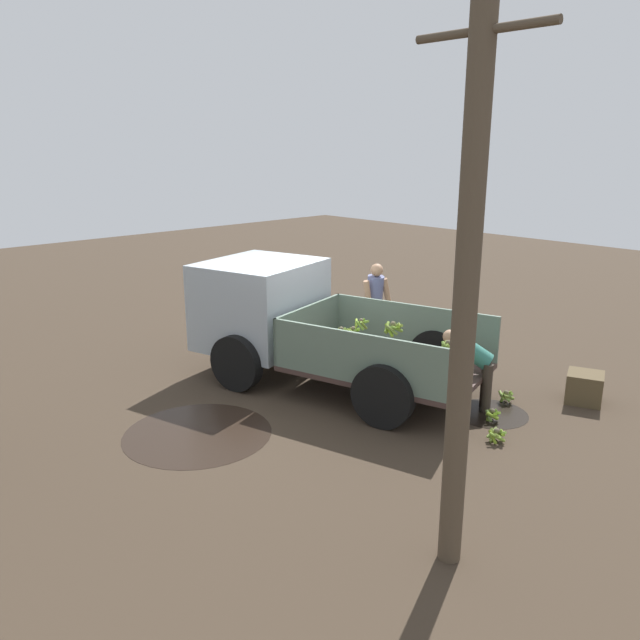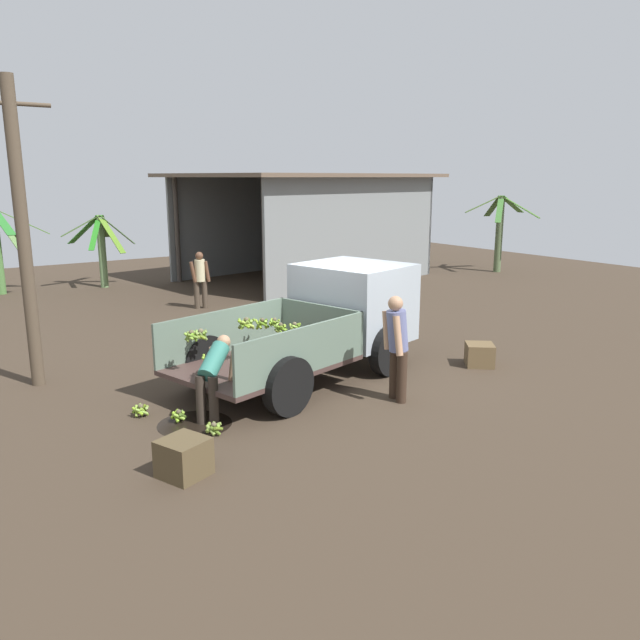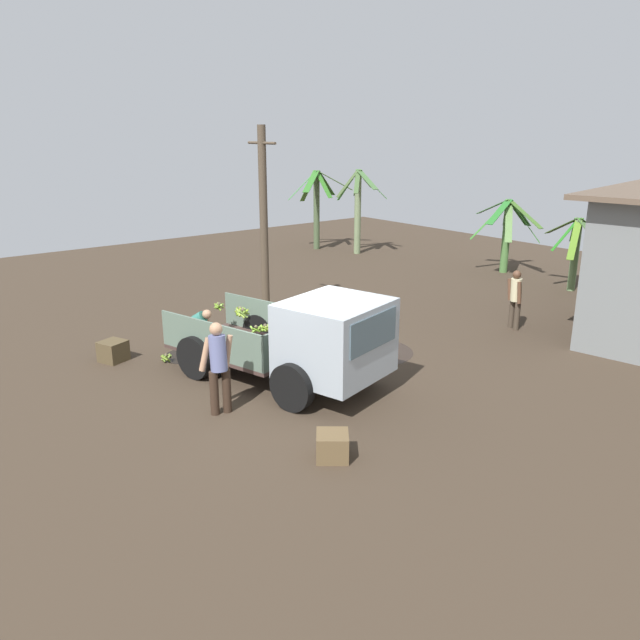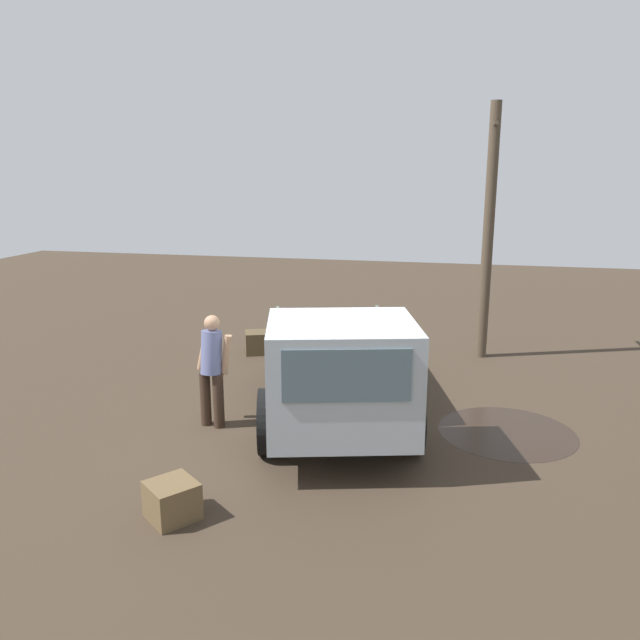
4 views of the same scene
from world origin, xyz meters
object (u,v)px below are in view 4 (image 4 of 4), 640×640
object	(u,v)px
person_worker_loading	(313,337)
utility_pole	(488,232)
banana_bunch_on_ground_1	(289,361)
banana_bunch_on_ground_2	(357,357)
wooden_crate_1	(172,500)
person_foreground_visitor	(212,365)
wooden_crate_0	(258,342)
banana_bunch_on_ground_0	(327,361)
cargo_truck	(339,376)

from	to	relation	value
person_worker_loading	utility_pole	bearing A→B (deg)	83.07
banana_bunch_on_ground_1	banana_bunch_on_ground_2	world-z (taller)	same
banana_bunch_on_ground_2	wooden_crate_1	xyz separation A→B (m)	(6.18, -1.08, 0.11)
person_foreground_visitor	wooden_crate_0	bearing A→B (deg)	20.05
banana_bunch_on_ground_1	wooden_crate_1	xyz separation A→B (m)	(5.58, 0.19, 0.10)
person_foreground_visitor	person_worker_loading	size ratio (longest dim) A/B	1.43
banana_bunch_on_ground_0	banana_bunch_on_ground_1	world-z (taller)	banana_bunch_on_ground_1
utility_pole	wooden_crate_0	bearing A→B (deg)	-80.36
banana_bunch_on_ground_0	wooden_crate_1	size ratio (longest dim) A/B	0.49
banana_bunch_on_ground_0	wooden_crate_0	xyz separation A→B (m)	(-0.58, -1.64, 0.12)
wooden_crate_0	wooden_crate_1	bearing A→B (deg)	9.68
cargo_truck	person_foreground_visitor	bearing A→B (deg)	-113.14
banana_bunch_on_ground_2	person_foreground_visitor	bearing A→B (deg)	-24.08
person_foreground_visitor	wooden_crate_1	world-z (taller)	person_foreground_visitor
person_foreground_visitor	banana_bunch_on_ground_0	xyz separation A→B (m)	(-3.23, 1.09, -0.84)
banana_bunch_on_ground_2	wooden_crate_0	distance (m)	2.18
person_foreground_visitor	wooden_crate_1	size ratio (longest dim) A/B	3.39
utility_pole	banana_bunch_on_ground_0	bearing A→B (deg)	-65.40
banana_bunch_on_ground_1	utility_pole	bearing A→B (deg)	112.98
banana_bunch_on_ground_1	cargo_truck	bearing A→B (deg)	26.41
cargo_truck	wooden_crate_1	xyz separation A→B (m)	(2.27, -1.45, -0.82)
banana_bunch_on_ground_2	wooden_crate_1	size ratio (longest dim) A/B	0.54
wooden_crate_0	wooden_crate_1	distance (m)	6.47
utility_pole	person_worker_loading	xyz separation A→B (m)	(1.86, -3.17, -1.87)
utility_pole	banana_bunch_on_ground_1	world-z (taller)	utility_pole
utility_pole	wooden_crate_1	distance (m)	8.33
banana_bunch_on_ground_0	wooden_crate_1	distance (m)	5.82
wooden_crate_1	banana_bunch_on_ground_1	bearing A→B (deg)	-178.02
banana_bunch_on_ground_2	wooden_crate_0	size ratio (longest dim) A/B	0.53
utility_pole	wooden_crate_0	distance (m)	5.25
utility_pole	banana_bunch_on_ground_1	xyz separation A→B (m)	(1.58, -3.73, -2.48)
utility_pole	banana_bunch_on_ground_2	xyz separation A→B (m)	(0.98, -2.46, -2.49)
wooden_crate_0	person_foreground_visitor	bearing A→B (deg)	8.18
utility_pole	banana_bunch_on_ground_1	bearing A→B (deg)	-67.02
wooden_crate_0	banana_bunch_on_ground_1	bearing A→B (deg)	48.35
person_worker_loading	wooden_crate_1	xyz separation A→B (m)	(5.30, -0.36, -0.51)
wooden_crate_1	banana_bunch_on_ground_0	bearing A→B (deg)	174.60
cargo_truck	person_worker_loading	bearing A→B (deg)	-174.95
wooden_crate_1	person_worker_loading	bearing A→B (deg)	176.07
utility_pole	wooden_crate_1	bearing A→B (deg)	-26.27
banana_bunch_on_ground_2	wooden_crate_0	world-z (taller)	wooden_crate_0
wooden_crate_0	person_worker_loading	bearing A→B (deg)	53.44
utility_pole	wooden_crate_0	world-z (taller)	utility_pole
banana_bunch_on_ground_0	person_foreground_visitor	bearing A→B (deg)	-18.61
person_foreground_visitor	wooden_crate_0	size ratio (longest dim) A/B	3.31
person_foreground_visitor	banana_bunch_on_ground_1	xyz separation A→B (m)	(-3.02, 0.35, -0.83)
banana_bunch_on_ground_0	wooden_crate_1	xyz separation A→B (m)	(5.79, -0.55, 0.11)
cargo_truck	utility_pole	world-z (taller)	utility_pole
person_worker_loading	banana_bunch_on_ground_0	bearing A→B (deg)	122.25
cargo_truck	wooden_crate_1	bearing A→B (deg)	-47.31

